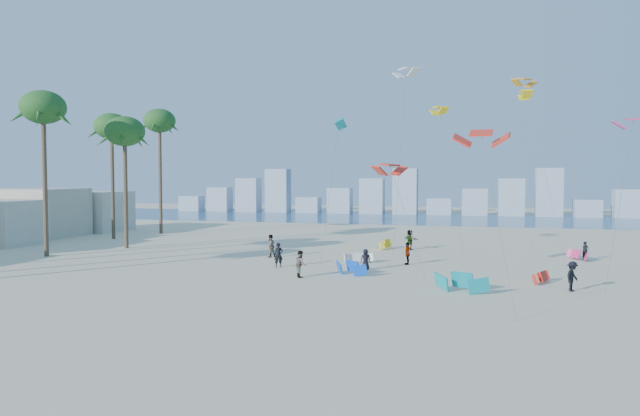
# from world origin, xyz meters

# --- Properties ---
(ground) EXTENTS (220.00, 220.00, 0.00)m
(ground) POSITION_xyz_m (0.00, 0.00, 0.00)
(ground) COLOR beige
(ground) RESTS_ON ground
(ocean) EXTENTS (220.00, 220.00, 0.00)m
(ocean) POSITION_xyz_m (0.00, 72.00, 0.01)
(ocean) COLOR navy
(ocean) RESTS_ON ground
(kitesurfer_near) EXTENTS (0.80, 0.68, 1.85)m
(kitesurfer_near) POSITION_xyz_m (-0.10, 15.47, 0.92)
(kitesurfer_near) COLOR black
(kitesurfer_near) RESTS_ON ground
(kitesurfer_mid) EXTENTS (1.03, 1.11, 1.81)m
(kitesurfer_mid) POSITION_xyz_m (2.79, 11.67, 0.91)
(kitesurfer_mid) COLOR gray
(kitesurfer_mid) RESTS_ON ground
(kitesurfers_far) EXTENTS (26.44, 19.22, 1.93)m
(kitesurfers_far) POSITION_xyz_m (9.24, 20.54, 0.90)
(kitesurfers_far) COLOR black
(kitesurfers_far) RESTS_ON ground
(grounded_kites) EXTENTS (19.13, 21.99, 1.07)m
(grounded_kites) POSITION_xyz_m (11.67, 16.76, 0.44)
(grounded_kites) COLOR silver
(grounded_kites) RESTS_ON ground
(flying_kites) EXTENTS (28.22, 33.40, 17.19)m
(flying_kites) POSITION_xyz_m (15.96, 21.09, 11.53)
(flying_kites) COLOR red
(flying_kites) RESTS_ON ground
(palm_row) EXTENTS (10.05, 44.80, 15.02)m
(palm_row) POSITION_xyz_m (-22.44, 16.17, 11.76)
(palm_row) COLOR brown
(palm_row) RESTS_ON ground
(distant_skyline) EXTENTS (85.00, 3.00, 8.40)m
(distant_skyline) POSITION_xyz_m (-1.19, 82.00, 3.09)
(distant_skyline) COLOR #9EADBF
(distant_skyline) RESTS_ON ground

